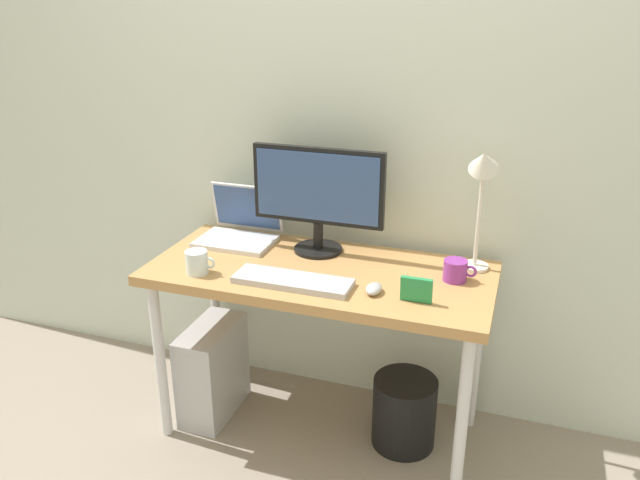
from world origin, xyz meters
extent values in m
plane|color=gray|center=(0.00, 0.00, 0.00)|extent=(6.00, 6.00, 0.00)
cube|color=silver|center=(0.00, 0.36, 1.30)|extent=(4.40, 0.04, 2.60)
cube|color=#B7844C|center=(0.00, 0.00, 0.73)|extent=(1.33, 0.60, 0.04)
cylinder|color=silver|center=(-0.60, -0.24, 0.36)|extent=(0.04, 0.04, 0.71)
cylinder|color=silver|center=(0.60, -0.24, 0.36)|extent=(0.04, 0.04, 0.71)
cylinder|color=silver|center=(-0.60, 0.24, 0.36)|extent=(0.04, 0.04, 0.71)
cylinder|color=silver|center=(0.60, 0.24, 0.36)|extent=(0.04, 0.04, 0.71)
cylinder|color=black|center=(-0.07, 0.17, 0.76)|extent=(0.20, 0.20, 0.01)
cylinder|color=black|center=(-0.07, 0.17, 0.82)|extent=(0.04, 0.04, 0.11)
cube|color=black|center=(-0.07, 0.17, 1.03)|extent=(0.54, 0.03, 0.31)
cube|color=#334C7F|center=(-0.07, 0.15, 1.03)|extent=(0.51, 0.01, 0.27)
cube|color=silver|center=(-0.42, 0.13, 0.76)|extent=(0.32, 0.22, 0.02)
cube|color=silver|center=(-0.42, 0.26, 0.88)|extent=(0.32, 0.05, 0.21)
cube|color=#334C7F|center=(-0.42, 0.25, 0.88)|extent=(0.30, 0.04, 0.18)
cylinder|color=silver|center=(0.56, 0.20, 0.76)|extent=(0.11, 0.11, 0.01)
cylinder|color=silver|center=(0.56, 0.20, 0.96)|extent=(0.02, 0.02, 0.39)
cone|color=silver|center=(0.56, 0.16, 1.19)|extent=(0.11, 0.14, 0.13)
cube|color=#B2B2B7|center=(-0.05, -0.16, 0.76)|extent=(0.44, 0.14, 0.02)
ellipsoid|color=#B2B2B7|center=(0.25, -0.14, 0.77)|extent=(0.06, 0.09, 0.03)
cylinder|color=purple|center=(0.51, 0.06, 0.79)|extent=(0.09, 0.09, 0.08)
torus|color=purple|center=(0.56, 0.06, 0.80)|extent=(0.05, 0.01, 0.05)
cylinder|color=silver|center=(-0.43, -0.19, 0.80)|extent=(0.09, 0.09, 0.09)
torus|color=silver|center=(-0.37, -0.19, 0.80)|extent=(0.05, 0.01, 0.05)
cube|color=#268C4C|center=(0.40, -0.16, 0.80)|extent=(0.11, 0.02, 0.09)
cube|color=#B2B2B7|center=(-0.48, -0.03, 0.21)|extent=(0.18, 0.36, 0.42)
cylinder|color=black|center=(0.36, 0.03, 0.15)|extent=(0.26, 0.26, 0.30)
camera|label=1|loc=(0.72, -2.11, 1.76)|focal=35.36mm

